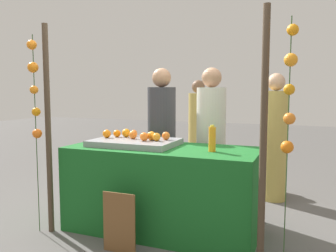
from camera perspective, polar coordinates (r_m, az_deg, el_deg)
name	(u,v)px	position (r m, az deg, el deg)	size (l,w,h in m)	color
ground_plane	(163,230)	(3.75, -0.89, -16.45)	(24.00, 24.00, 0.00)	#565451
stall_counter	(162,189)	(3.61, -0.90, -10.17)	(1.90, 0.82, 0.85)	#196023
orange_tray	(135,142)	(3.66, -5.39, -2.66)	(0.86, 0.60, 0.06)	gray
orange_0	(117,134)	(3.86, -8.28, -1.22)	(0.08, 0.08, 0.08)	orange
orange_1	(133,135)	(3.70, -5.70, -1.42)	(0.09, 0.09, 0.09)	orange
orange_2	(144,137)	(3.53, -3.90, -1.74)	(0.09, 0.09, 0.09)	orange
orange_3	(166,136)	(3.60, -0.35, -1.60)	(0.08, 0.08, 0.08)	orange
orange_4	(134,133)	(3.90, -5.55, -1.16)	(0.07, 0.07, 0.07)	orange
orange_5	(107,134)	(3.82, -9.91, -1.24)	(0.09, 0.09, 0.09)	orange
orange_6	(156,137)	(3.52, -1.89, -1.79)	(0.08, 0.08, 0.08)	orange
orange_7	(126,133)	(3.84, -6.80, -1.13)	(0.09, 0.09, 0.09)	orange
orange_8	(151,136)	(3.59, -2.70, -1.60)	(0.09, 0.09, 0.09)	orange
juice_bottle	(212,139)	(3.28, 7.18, -2.10)	(0.07, 0.07, 0.25)	orange
chalkboard_sign	(120,223)	(3.21, -7.86, -15.37)	(0.31, 0.03, 0.55)	brown
vendor_left	(162,143)	(4.27, -1.03, -2.78)	(0.34, 0.34, 1.69)	#333338
vendor_right	(211,146)	(4.11, 6.96, -3.18)	(0.34, 0.34, 1.68)	beige
crowd_person_0	(275,142)	(4.74, 16.89, -2.44)	(0.33, 0.33, 1.64)	tan
crowd_person_1	(198,131)	(5.87, 4.88, -0.89)	(0.32, 0.32, 1.59)	tan
canopy_post_left	(48,130)	(3.66, -18.85, -0.64)	(0.06, 0.06, 2.06)	#473828
canopy_post_right	(263,141)	(2.79, 15.20, -2.43)	(0.06, 0.06, 2.06)	#473828
garland_strand_left	(34,89)	(3.68, -20.86, 5.70)	(0.11, 0.11, 1.96)	#2D4C23
garland_strand_right	(290,93)	(2.75, 19.13, 5.02)	(0.10, 0.11, 1.96)	#2D4C23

